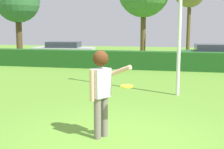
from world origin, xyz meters
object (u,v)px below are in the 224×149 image
object	(u,v)px
parked_car_green	(214,54)
birch_tree	(18,1)
frisbee	(127,86)
parked_car_silver	(64,50)
person	(101,84)

from	to	relation	value
parked_car_green	birch_tree	world-z (taller)	birch_tree
frisbee	parked_car_silver	bearing A→B (deg)	116.05
person	birch_tree	xyz separation A→B (m)	(-10.30, 15.01, 3.03)
parked_car_green	person	bearing A→B (deg)	-104.35
person	parked_car_green	distance (m)	13.71
person	frisbee	world-z (taller)	person
frisbee	birch_tree	bearing A→B (deg)	125.63
person	frisbee	bearing A→B (deg)	-13.15
parked_car_green	birch_tree	distance (m)	14.23
parked_car_silver	birch_tree	size ratio (longest dim) A/B	0.75
person	parked_car_silver	world-z (taller)	person
person	parked_car_silver	distance (m)	15.76
parked_car_green	birch_tree	xyz separation A→B (m)	(-13.70, 1.73, 3.45)
parked_car_silver	birch_tree	bearing A→B (deg)	170.00
frisbee	birch_tree	distance (m)	18.86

